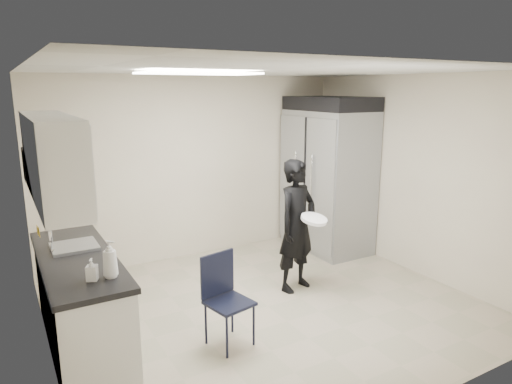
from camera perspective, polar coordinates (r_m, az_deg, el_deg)
floor at (r=5.34m, az=1.50°, el=-14.10°), size 4.50×4.50×0.00m
ceiling at (r=4.76m, az=1.69°, el=15.00°), size 4.50×4.50×0.00m
back_wall at (r=6.64m, az=-7.45°, el=3.04°), size 4.50×0.00×4.50m
left_wall at (r=4.22m, az=-25.56°, el=-3.87°), size 0.00×4.00×4.00m
right_wall at (r=6.34m, az=19.24°, el=1.95°), size 0.00×4.00×4.00m
ceiling_panel at (r=4.84m, az=-7.15°, el=14.52°), size 1.20×0.60×0.02m
lower_counter at (r=4.73m, az=-21.03°, el=-12.95°), size 0.60×1.90×0.86m
countertop at (r=4.56m, az=-21.49°, el=-7.77°), size 0.64×1.95×0.05m
sink at (r=4.80m, az=-21.70°, el=-6.95°), size 0.42×0.40×0.14m
faucet at (r=4.74m, az=-24.25°, el=-5.54°), size 0.02×0.02×0.24m
upper_cabinets at (r=4.32m, az=-24.15°, el=3.79°), size 0.35×1.80×0.75m
towel_dispenser at (r=5.48m, az=-25.93°, el=3.15°), size 0.22×0.30×0.35m
notice_sticker_left at (r=4.34m, az=-25.49°, el=-4.53°), size 0.00×0.12×0.07m
notice_sticker_right at (r=4.54m, az=-25.66°, el=-4.33°), size 0.00×0.12×0.07m
commercial_fridge at (r=7.00m, az=8.95°, el=1.41°), size 0.80×1.35×2.10m
fridge_compressor at (r=6.86m, az=9.29°, el=10.86°), size 0.80×1.35×0.20m
folding_chair at (r=4.46m, az=-3.34°, el=-13.70°), size 0.46×0.46×0.86m
man_tuxedo at (r=5.52m, az=5.16°, el=-4.21°), size 0.67×0.54×1.61m
bucket_lid at (r=5.34m, az=7.26°, el=-3.37°), size 0.38×0.38×0.04m
soap_bottle_a at (r=3.93m, az=-17.80°, el=-7.97°), size 0.17×0.17×0.32m
soap_bottle_b at (r=3.93m, az=-19.84°, el=-9.10°), size 0.11×0.11×0.19m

